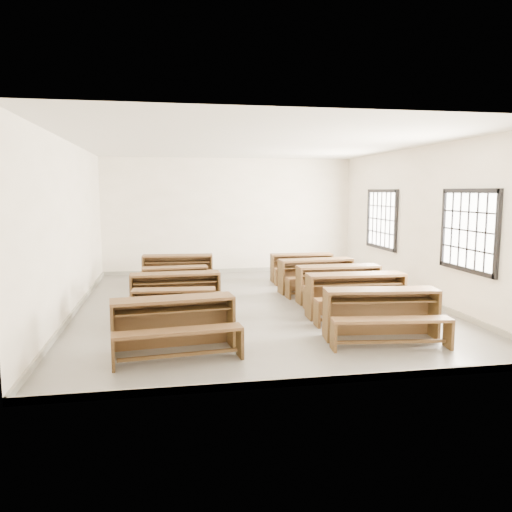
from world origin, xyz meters
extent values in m
plane|color=slate|center=(0.00, 0.00, 0.00)|extent=(8.50, 8.50, 0.00)
cube|color=silver|center=(0.00, 0.00, 3.18)|extent=(7.00, 8.50, 0.05)
cube|color=white|center=(0.00, 4.22, 1.60)|extent=(7.00, 0.05, 3.20)
cube|color=white|center=(0.00, -4.22, 1.60)|extent=(7.00, 0.05, 3.20)
cube|color=white|center=(-3.48, 0.00, 1.60)|extent=(0.05, 8.50, 3.20)
cube|color=white|center=(3.48, 0.00, 1.60)|extent=(0.05, 8.50, 3.20)
cube|color=gray|center=(0.00, 4.23, 0.05)|extent=(7.00, 0.04, 0.10)
cube|color=gray|center=(0.00, -4.23, 0.05)|extent=(7.00, 0.04, 0.10)
cube|color=gray|center=(-3.48, 0.00, 0.05)|extent=(0.04, 8.50, 0.10)
cube|color=gray|center=(3.48, 0.00, 0.05)|extent=(0.04, 8.50, 0.10)
cube|color=white|center=(3.47, -1.80, 1.60)|extent=(0.02, 1.50, 1.30)
cube|color=black|center=(3.45, -1.80, 2.29)|extent=(0.06, 1.62, 0.08)
cube|color=black|center=(3.45, -1.80, 0.91)|extent=(0.06, 1.62, 0.08)
cube|color=black|center=(3.45, -2.59, 1.60)|extent=(0.06, 0.08, 1.46)
cube|color=black|center=(3.45, -1.01, 1.60)|extent=(0.06, 0.08, 1.46)
cube|color=white|center=(3.47, 1.80, 1.60)|extent=(0.02, 1.50, 1.30)
cube|color=black|center=(3.45, 1.80, 2.29)|extent=(0.06, 1.62, 0.08)
cube|color=black|center=(3.45, 1.80, 0.91)|extent=(0.06, 1.62, 0.08)
cube|color=black|center=(3.45, 1.01, 1.60)|extent=(0.06, 0.08, 1.46)
cube|color=black|center=(3.45, 2.59, 1.60)|extent=(0.06, 0.08, 1.46)
cube|color=brown|center=(-1.68, -2.65, 0.76)|extent=(1.77, 0.62, 0.04)
cube|color=brown|center=(-1.70, -2.46, 0.37)|extent=(1.73, 0.24, 0.74)
cube|color=brown|center=(-2.52, -2.75, 0.37)|extent=(0.09, 0.44, 0.74)
cube|color=brown|center=(-0.84, -2.56, 0.37)|extent=(0.09, 0.44, 0.74)
cube|color=brown|center=(-1.67, -2.67, 0.61)|extent=(1.63, 0.50, 0.02)
cube|color=brown|center=(-1.62, -3.18, 0.43)|extent=(1.76, 0.49, 0.04)
cube|color=brown|center=(-2.46, -3.27, 0.21)|extent=(0.08, 0.31, 0.41)
cube|color=brown|center=(-0.78, -3.09, 0.21)|extent=(0.08, 0.31, 0.41)
cube|color=brown|center=(-1.62, -3.18, 0.11)|extent=(1.60, 0.23, 0.04)
cube|color=brown|center=(-1.65, -1.25, 0.62)|extent=(1.43, 0.45, 0.04)
cube|color=brown|center=(-1.64, -1.09, 0.30)|extent=(1.41, 0.13, 0.60)
cube|color=brown|center=(-2.33, -1.20, 0.30)|extent=(0.06, 0.35, 0.60)
cube|color=brown|center=(-0.96, -1.30, 0.30)|extent=(0.06, 0.35, 0.60)
cube|color=brown|center=(-1.65, -1.27, 0.49)|extent=(1.32, 0.35, 0.02)
cube|color=brown|center=(-1.68, -1.68, 0.35)|extent=(1.42, 0.34, 0.04)
cube|color=brown|center=(-2.36, -1.63, 0.17)|extent=(0.05, 0.25, 0.33)
cube|color=brown|center=(-0.99, -1.73, 0.17)|extent=(0.05, 0.25, 0.33)
cube|color=brown|center=(-1.68, -1.68, 0.09)|extent=(1.30, 0.13, 0.04)
cube|color=brown|center=(-1.61, -0.29, 0.73)|extent=(1.69, 0.47, 0.04)
cube|color=brown|center=(-1.61, -0.11, 0.36)|extent=(1.68, 0.09, 0.71)
cube|color=brown|center=(-2.42, -0.32, 0.36)|extent=(0.05, 0.42, 0.71)
cube|color=brown|center=(-0.79, -0.27, 0.36)|extent=(0.05, 0.42, 0.71)
cube|color=brown|center=(-1.60, -0.32, 0.59)|extent=(1.56, 0.36, 0.02)
cube|color=brown|center=(-1.59, -0.81, 0.42)|extent=(1.68, 0.34, 0.04)
cube|color=brown|center=(-2.41, -0.83, 0.20)|extent=(0.05, 0.29, 0.40)
cube|color=brown|center=(-0.77, -0.78, 0.20)|extent=(0.05, 0.29, 0.40)
cube|color=brown|center=(-1.59, -0.81, 0.10)|extent=(1.55, 0.10, 0.04)
cube|color=brown|center=(-1.59, 1.25, 0.62)|extent=(1.45, 0.46, 0.04)
cube|color=brown|center=(-1.60, 1.41, 0.30)|extent=(1.42, 0.14, 0.60)
cube|color=brown|center=(-2.28, 1.19, 0.30)|extent=(0.06, 0.36, 0.60)
cube|color=brown|center=(-0.90, 1.30, 0.30)|extent=(0.06, 0.36, 0.60)
cube|color=brown|center=(-1.59, 1.23, 0.50)|extent=(1.33, 0.36, 0.02)
cube|color=brown|center=(-1.56, 0.81, 0.36)|extent=(1.44, 0.35, 0.04)
cube|color=brown|center=(-2.25, 0.76, 0.17)|extent=(0.05, 0.25, 0.34)
cube|color=brown|center=(-0.86, 0.86, 0.17)|extent=(0.05, 0.25, 0.34)
cube|color=brown|center=(-1.56, 0.81, 0.09)|extent=(1.32, 0.14, 0.04)
cube|color=brown|center=(-1.50, 2.40, 0.73)|extent=(1.70, 0.50, 0.04)
cube|color=brown|center=(-1.49, 2.59, 0.36)|extent=(1.68, 0.13, 0.71)
cube|color=brown|center=(-2.32, 2.45, 0.36)|extent=(0.06, 0.42, 0.71)
cube|color=brown|center=(-0.69, 2.36, 0.36)|extent=(0.06, 0.42, 0.71)
cube|color=brown|center=(-1.50, 2.38, 0.59)|extent=(1.56, 0.39, 0.02)
cube|color=brown|center=(-1.53, 1.89, 0.42)|extent=(1.69, 0.38, 0.04)
cube|color=brown|center=(-2.35, 1.93, 0.20)|extent=(0.06, 0.30, 0.40)
cube|color=brown|center=(-0.71, 1.85, 0.20)|extent=(0.06, 0.30, 0.40)
cube|color=brown|center=(-1.53, 1.89, 0.10)|extent=(1.55, 0.13, 0.04)
cube|color=brown|center=(1.50, -2.60, 0.76)|extent=(1.79, 0.64, 0.04)
cube|color=brown|center=(1.53, -2.40, 0.37)|extent=(1.74, 0.25, 0.74)
cube|color=brown|center=(0.66, -2.50, 0.37)|extent=(0.10, 0.44, 0.74)
cube|color=brown|center=(2.35, -2.70, 0.37)|extent=(0.10, 0.44, 0.74)
cube|color=brown|center=(1.50, -2.62, 0.61)|extent=(1.64, 0.52, 0.02)
cube|color=brown|center=(1.44, -3.13, 0.44)|extent=(1.77, 0.51, 0.04)
cube|color=brown|center=(0.60, -3.03, 0.21)|extent=(0.08, 0.31, 0.41)
cube|color=brown|center=(2.29, -3.23, 0.21)|extent=(0.08, 0.31, 0.41)
cube|color=brown|center=(1.44, -3.13, 0.11)|extent=(1.61, 0.25, 0.04)
cube|color=brown|center=(1.62, -1.24, 0.78)|extent=(1.79, 0.49, 0.04)
cube|color=brown|center=(1.63, -1.04, 0.38)|extent=(1.78, 0.09, 0.76)
cube|color=brown|center=(0.75, -1.22, 0.38)|extent=(0.06, 0.45, 0.76)
cube|color=brown|center=(2.49, -1.27, 0.38)|extent=(0.06, 0.45, 0.76)
cube|color=brown|center=(1.62, -1.26, 0.62)|extent=(1.66, 0.38, 0.02)
cube|color=brown|center=(1.61, -1.79, 0.45)|extent=(1.79, 0.36, 0.04)
cube|color=brown|center=(0.74, -1.77, 0.21)|extent=(0.05, 0.31, 0.42)
cube|color=brown|center=(2.48, -1.81, 0.21)|extent=(0.05, 0.31, 0.42)
cube|color=brown|center=(1.61, -1.79, 0.11)|extent=(1.65, 0.10, 0.04)
cube|color=brown|center=(1.72, -0.04, 0.75)|extent=(1.71, 0.43, 0.04)
cube|color=brown|center=(1.72, 0.16, 0.36)|extent=(1.71, 0.04, 0.73)
cube|color=brown|center=(0.88, -0.04, 0.36)|extent=(0.04, 0.43, 0.73)
cube|color=brown|center=(2.55, -0.04, 0.36)|extent=(0.04, 0.43, 0.73)
cube|color=brown|center=(1.72, -0.06, 0.60)|extent=(1.58, 0.32, 0.02)
cube|color=brown|center=(1.72, -0.56, 0.43)|extent=(1.71, 0.30, 0.04)
cube|color=brown|center=(0.88, -0.56, 0.20)|extent=(0.04, 0.30, 0.41)
cube|color=brown|center=(2.55, -0.56, 0.20)|extent=(0.04, 0.30, 0.41)
cube|color=brown|center=(1.72, -0.56, 0.11)|extent=(1.58, 0.05, 0.04)
cube|color=brown|center=(1.57, 1.06, 0.74)|extent=(1.72, 0.54, 0.04)
cube|color=brown|center=(1.56, 1.25, 0.36)|extent=(1.69, 0.16, 0.72)
cube|color=brown|center=(0.75, 1.01, 0.36)|extent=(0.07, 0.42, 0.72)
cube|color=brown|center=(2.39, 1.12, 0.36)|extent=(0.07, 0.42, 0.72)
cube|color=brown|center=(1.57, 1.04, 0.59)|extent=(1.58, 0.43, 0.02)
cube|color=brown|center=(1.61, 0.55, 0.42)|extent=(1.71, 0.42, 0.04)
cube|color=brown|center=(0.79, 0.49, 0.20)|extent=(0.06, 0.30, 0.40)
cube|color=brown|center=(2.43, 0.61, 0.20)|extent=(0.06, 0.30, 0.40)
cube|color=brown|center=(1.61, 0.55, 0.11)|extent=(1.56, 0.16, 0.04)
cube|color=brown|center=(1.62, 2.48, 0.68)|extent=(1.57, 0.43, 0.04)
cube|color=brown|center=(1.63, 2.66, 0.33)|extent=(1.56, 0.08, 0.66)
cube|color=brown|center=(0.86, 2.50, 0.33)|extent=(0.05, 0.39, 0.66)
cube|color=brown|center=(2.39, 2.46, 0.33)|extent=(0.05, 0.39, 0.66)
cube|color=brown|center=(1.62, 2.46, 0.55)|extent=(1.45, 0.33, 0.02)
cube|color=brown|center=(1.61, 2.00, 0.39)|extent=(1.57, 0.32, 0.04)
cube|color=brown|center=(0.85, 2.02, 0.19)|extent=(0.05, 0.27, 0.37)
cube|color=brown|center=(2.37, 1.98, 0.19)|extent=(0.05, 0.27, 0.37)
cube|color=brown|center=(1.61, 2.00, 0.10)|extent=(1.45, 0.09, 0.04)
camera|label=1|loc=(-1.73, -9.70, 2.28)|focal=35.00mm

